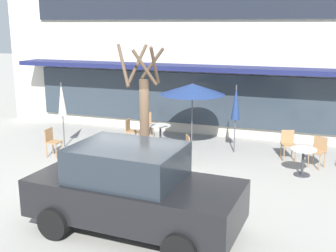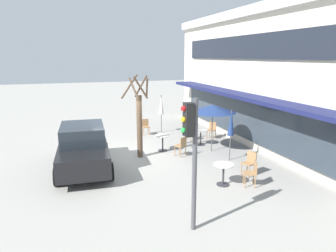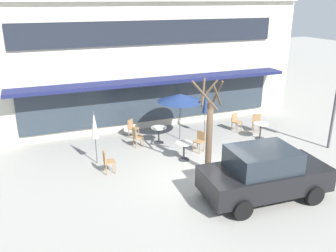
{
  "view_description": "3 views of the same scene",
  "coord_description": "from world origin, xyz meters",
  "px_view_note": "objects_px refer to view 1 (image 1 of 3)",
  "views": [
    {
      "loc": [
        4.3,
        -8.91,
        4.06
      ],
      "look_at": [
        0.31,
        2.32,
        1.16
      ],
      "focal_mm": 45.0,
      "sensor_mm": 36.0,
      "label": 1
    },
    {
      "loc": [
        12.63,
        -2.22,
        4.35
      ],
      "look_at": [
        -0.59,
        2.22,
        1.09
      ],
      "focal_mm": 32.0,
      "sensor_mm": 36.0,
      "label": 2
    },
    {
      "loc": [
        -5.7,
        -10.33,
        6.27
      ],
      "look_at": [
        -0.35,
        3.22,
        1.03
      ],
      "focal_mm": 38.0,
      "sensor_mm": 36.0,
      "label": 3
    }
  ],
  "objects_px": {
    "parked_sedan": "(133,189)",
    "street_tree": "(144,121)",
    "cafe_table_by_tree": "(145,150)",
    "cafe_chair_4": "(147,123)",
    "cafe_chair_0": "(184,148)",
    "cafe_chair_2": "(52,140)",
    "cafe_chair_1": "(130,130)",
    "patio_umbrella_cream_folded": "(62,100)",
    "cafe_table_near_wall": "(303,157)",
    "patio_umbrella_green_folded": "(236,103)",
    "patio_umbrella_corner_open": "(192,89)",
    "cafe_chair_3": "(318,150)",
    "cafe_table_streetside": "(160,132)",
    "cafe_chair_5": "(288,142)"
  },
  "relations": [
    {
      "from": "cafe_chair_5",
      "to": "cafe_table_by_tree",
      "type": "bearing_deg",
      "value": -150.08
    },
    {
      "from": "cafe_table_by_tree",
      "to": "cafe_chair_4",
      "type": "bearing_deg",
      "value": 111.66
    },
    {
      "from": "patio_umbrella_green_folded",
      "to": "parked_sedan",
      "type": "bearing_deg",
      "value": -98.58
    },
    {
      "from": "patio_umbrella_cream_folded",
      "to": "cafe_chair_2",
      "type": "xyz_separation_m",
      "value": [
        0.22,
        -1.0,
        -1.1
      ]
    },
    {
      "from": "street_tree",
      "to": "cafe_chair_3",
      "type": "bearing_deg",
      "value": 34.5
    },
    {
      "from": "patio_umbrella_green_folded",
      "to": "patio_umbrella_corner_open",
      "type": "bearing_deg",
      "value": -173.21
    },
    {
      "from": "patio_umbrella_green_folded",
      "to": "cafe_chair_2",
      "type": "bearing_deg",
      "value": -156.23
    },
    {
      "from": "cafe_chair_2",
      "to": "cafe_chair_3",
      "type": "height_order",
      "value": "same"
    },
    {
      "from": "cafe_table_by_tree",
      "to": "cafe_chair_5",
      "type": "xyz_separation_m",
      "value": [
        3.82,
        2.2,
        0.01
      ]
    },
    {
      "from": "cafe_table_near_wall",
      "to": "parked_sedan",
      "type": "relative_size",
      "value": 0.18
    },
    {
      "from": "patio_umbrella_cream_folded",
      "to": "cafe_chair_4",
      "type": "xyz_separation_m",
      "value": [
        2.12,
        2.2,
        -1.1
      ]
    },
    {
      "from": "cafe_chair_1",
      "to": "patio_umbrella_cream_folded",
      "type": "bearing_deg",
      "value": -152.74
    },
    {
      "from": "cafe_table_near_wall",
      "to": "cafe_table_by_tree",
      "type": "xyz_separation_m",
      "value": [
        -4.31,
        -0.82,
        0.0
      ]
    },
    {
      "from": "cafe_chair_4",
      "to": "parked_sedan",
      "type": "relative_size",
      "value": 0.21
    },
    {
      "from": "cafe_chair_2",
      "to": "cafe_chair_5",
      "type": "distance_m",
      "value": 7.32
    },
    {
      "from": "patio_umbrella_corner_open",
      "to": "cafe_chair_1",
      "type": "distance_m",
      "value": 2.62
    },
    {
      "from": "patio_umbrella_cream_folded",
      "to": "cafe_chair_3",
      "type": "relative_size",
      "value": 2.47
    },
    {
      "from": "patio_umbrella_green_folded",
      "to": "cafe_table_streetside",
      "type": "bearing_deg",
      "value": -174.67
    },
    {
      "from": "cafe_chair_1",
      "to": "cafe_chair_3",
      "type": "xyz_separation_m",
      "value": [
        6.1,
        -0.31,
        0.0
      ]
    },
    {
      "from": "cafe_chair_1",
      "to": "cafe_chair_3",
      "type": "distance_m",
      "value": 6.11
    },
    {
      "from": "patio_umbrella_corner_open",
      "to": "cafe_chair_2",
      "type": "relative_size",
      "value": 2.47
    },
    {
      "from": "patio_umbrella_corner_open",
      "to": "parked_sedan",
      "type": "xyz_separation_m",
      "value": [
        0.49,
        -5.79,
        -1.14
      ]
    },
    {
      "from": "cafe_table_by_tree",
      "to": "patio_umbrella_corner_open",
      "type": "relative_size",
      "value": 0.35
    },
    {
      "from": "patio_umbrella_corner_open",
      "to": "street_tree",
      "type": "distance_m",
      "value": 3.39
    },
    {
      "from": "cafe_chair_0",
      "to": "cafe_chair_2",
      "type": "xyz_separation_m",
      "value": [
        -4.16,
        -0.58,
        0.0
      ]
    },
    {
      "from": "patio_umbrella_corner_open",
      "to": "cafe_chair_2",
      "type": "height_order",
      "value": "patio_umbrella_corner_open"
    },
    {
      "from": "cafe_table_near_wall",
      "to": "cafe_chair_5",
      "type": "relative_size",
      "value": 0.85
    },
    {
      "from": "cafe_table_near_wall",
      "to": "patio_umbrella_green_folded",
      "type": "xyz_separation_m",
      "value": [
        -2.17,
        1.5,
        1.11
      ]
    },
    {
      "from": "patio_umbrella_cream_folded",
      "to": "cafe_chair_2",
      "type": "distance_m",
      "value": 1.51
    },
    {
      "from": "cafe_table_near_wall",
      "to": "cafe_chair_1",
      "type": "relative_size",
      "value": 0.85
    },
    {
      "from": "cafe_chair_1",
      "to": "street_tree",
      "type": "height_order",
      "value": "street_tree"
    },
    {
      "from": "cafe_table_by_tree",
      "to": "street_tree",
      "type": "xyz_separation_m",
      "value": [
        0.47,
        -1.2,
        1.17
      ]
    },
    {
      "from": "parked_sedan",
      "to": "street_tree",
      "type": "bearing_deg",
      "value": 107.6
    },
    {
      "from": "parked_sedan",
      "to": "cafe_chair_0",
      "type": "bearing_deg",
      "value": 93.39
    },
    {
      "from": "parked_sedan",
      "to": "cafe_chair_1",
      "type": "bearing_deg",
      "value": 115.05
    },
    {
      "from": "patio_umbrella_corner_open",
      "to": "cafe_chair_0",
      "type": "bearing_deg",
      "value": -81.43
    },
    {
      "from": "cafe_table_near_wall",
      "to": "cafe_chair_3",
      "type": "distance_m",
      "value": 0.96
    },
    {
      "from": "parked_sedan",
      "to": "patio_umbrella_cream_folded",
      "type": "bearing_deg",
      "value": 135.05
    },
    {
      "from": "patio_umbrella_corner_open",
      "to": "cafe_chair_5",
      "type": "bearing_deg",
      "value": 0.71
    },
    {
      "from": "cafe_chair_2",
      "to": "cafe_chair_3",
      "type": "relative_size",
      "value": 1.0
    },
    {
      "from": "street_tree",
      "to": "cafe_chair_2",
      "type": "bearing_deg",
      "value": 161.88
    },
    {
      "from": "patio_umbrella_cream_folded",
      "to": "cafe_chair_0",
      "type": "distance_m",
      "value": 4.54
    },
    {
      "from": "cafe_table_by_tree",
      "to": "cafe_chair_0",
      "type": "bearing_deg",
      "value": 29.52
    },
    {
      "from": "parked_sedan",
      "to": "patio_umbrella_green_folded",
      "type": "bearing_deg",
      "value": 81.42
    },
    {
      "from": "patio_umbrella_corner_open",
      "to": "parked_sedan",
      "type": "relative_size",
      "value": 0.51
    },
    {
      "from": "cafe_table_by_tree",
      "to": "patio_umbrella_cream_folded",
      "type": "height_order",
      "value": "patio_umbrella_cream_folded"
    },
    {
      "from": "patio_umbrella_cream_folded",
      "to": "patio_umbrella_corner_open",
      "type": "height_order",
      "value": "same"
    },
    {
      "from": "patio_umbrella_cream_folded",
      "to": "cafe_chair_3",
      "type": "bearing_deg",
      "value": 5.02
    },
    {
      "from": "cafe_chair_1",
      "to": "street_tree",
      "type": "distance_m",
      "value": 3.9
    },
    {
      "from": "cafe_table_streetside",
      "to": "cafe_table_by_tree",
      "type": "relative_size",
      "value": 1.0
    }
  ]
}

